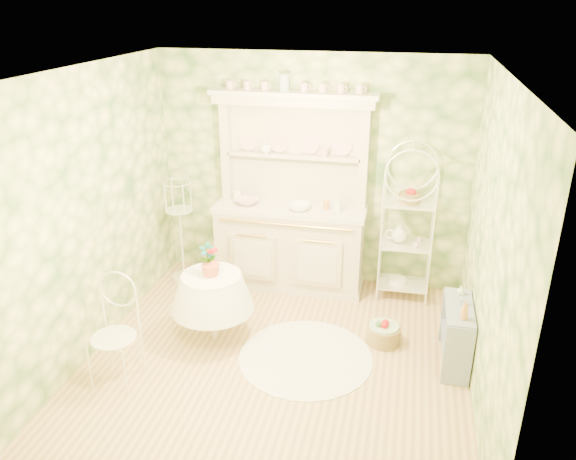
% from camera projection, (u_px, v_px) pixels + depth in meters
% --- Properties ---
extents(floor, '(3.60, 3.60, 0.00)m').
position_uv_depth(floor, '(277.00, 359.00, 5.44)').
color(floor, tan).
rests_on(floor, ground).
extents(ceiling, '(3.60, 3.60, 0.00)m').
position_uv_depth(ceiling, '(274.00, 72.00, 4.39)').
color(ceiling, white).
rests_on(ceiling, floor).
extents(wall_left, '(3.60, 3.60, 0.00)m').
position_uv_depth(wall_left, '(90.00, 215.00, 5.28)').
color(wall_left, '#F1F0A9').
rests_on(wall_left, floor).
extents(wall_right, '(3.60, 3.60, 0.00)m').
position_uv_depth(wall_right, '(491.00, 249.00, 4.56)').
color(wall_right, '#F1F0A9').
rests_on(wall_right, floor).
extents(wall_back, '(3.60, 3.60, 0.00)m').
position_uv_depth(wall_back, '(312.00, 172.00, 6.54)').
color(wall_back, '#F1F0A9').
rests_on(wall_back, floor).
extents(wall_front, '(3.60, 3.60, 0.00)m').
position_uv_depth(wall_front, '(204.00, 347.00, 3.30)').
color(wall_front, '#F1F0A9').
rests_on(wall_front, floor).
extents(kitchen_dresser, '(1.87, 0.61, 2.29)m').
position_uv_depth(kitchen_dresser, '(290.00, 195.00, 6.40)').
color(kitchen_dresser, beige).
rests_on(kitchen_dresser, floor).
extents(bakers_rack, '(0.57, 0.41, 1.81)m').
position_uv_depth(bakers_rack, '(407.00, 223.00, 6.25)').
color(bakers_rack, white).
rests_on(bakers_rack, floor).
extents(side_shelf, '(0.33, 0.71, 0.59)m').
position_uv_depth(side_shelf, '(456.00, 336.00, 5.28)').
color(side_shelf, '#838FAC').
rests_on(side_shelf, floor).
extents(round_table, '(0.81, 0.81, 0.69)m').
position_uv_depth(round_table, '(213.00, 308.00, 5.66)').
color(round_table, white).
rests_on(round_table, floor).
extents(cafe_chair, '(0.37, 0.37, 0.80)m').
position_uv_depth(cafe_chair, '(114.00, 342.00, 5.00)').
color(cafe_chair, white).
rests_on(cafe_chair, floor).
extents(birdcage_stand, '(0.35, 0.35, 1.39)m').
position_uv_depth(birdcage_stand, '(181.00, 227.00, 6.71)').
color(birdcage_stand, white).
rests_on(birdcage_stand, floor).
extents(floor_basket, '(0.39, 0.39, 0.20)m').
position_uv_depth(floor_basket, '(384.00, 334.00, 5.66)').
color(floor_basket, olive).
rests_on(floor_basket, floor).
extents(lace_rug, '(1.56, 1.56, 0.01)m').
position_uv_depth(lace_rug, '(306.00, 357.00, 5.46)').
color(lace_rug, white).
rests_on(lace_rug, floor).
extents(bowl_floral, '(0.33, 0.33, 0.07)m').
position_uv_depth(bowl_floral, '(248.00, 204.00, 6.51)').
color(bowl_floral, white).
rests_on(bowl_floral, kitchen_dresser).
extents(bowl_white, '(0.28, 0.28, 0.08)m').
position_uv_depth(bowl_white, '(299.00, 209.00, 6.34)').
color(bowl_white, white).
rests_on(bowl_white, kitchen_dresser).
extents(cup_left, '(0.13, 0.13, 0.10)m').
position_uv_depth(cup_left, '(266.00, 151.00, 6.42)').
color(cup_left, white).
rests_on(cup_left, kitchen_dresser).
extents(cup_right, '(0.12, 0.12, 0.10)m').
position_uv_depth(cup_right, '(325.00, 154.00, 6.30)').
color(cup_right, white).
rests_on(cup_right, kitchen_dresser).
extents(potted_geranium, '(0.20, 0.16, 0.32)m').
position_uv_depth(potted_geranium, '(208.00, 261.00, 5.50)').
color(potted_geranium, '#3F7238').
rests_on(potted_geranium, round_table).
extents(bottle_amber, '(0.08, 0.08, 0.18)m').
position_uv_depth(bottle_amber, '(464.00, 313.00, 4.93)').
color(bottle_amber, '#C58236').
rests_on(bottle_amber, side_shelf).
extents(bottle_blue, '(0.05, 0.05, 0.11)m').
position_uv_depth(bottle_blue, '(462.00, 301.00, 5.17)').
color(bottle_blue, '#99B3C7').
rests_on(bottle_blue, side_shelf).
extents(bottle_glass, '(0.09, 0.09, 0.09)m').
position_uv_depth(bottle_glass, '(461.00, 291.00, 5.35)').
color(bottle_glass, silver).
rests_on(bottle_glass, side_shelf).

